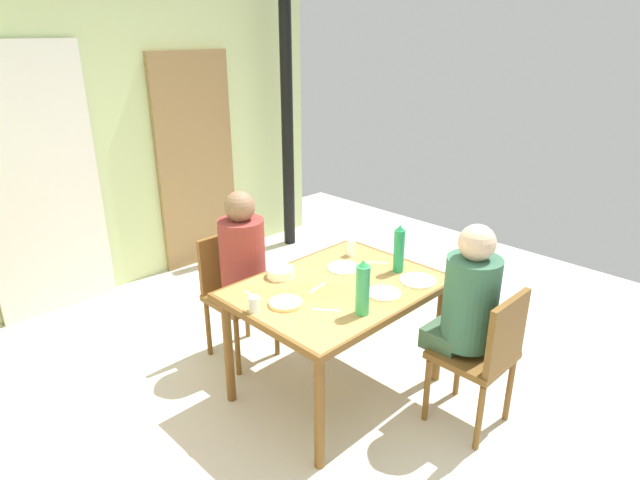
# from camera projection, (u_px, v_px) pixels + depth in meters

# --- Properties ---
(ground_plane) EXTENTS (6.67, 6.67, 0.00)m
(ground_plane) POSITION_uv_depth(u_px,v_px,m) (320.00, 413.00, 3.25)
(ground_plane) COLOR beige
(wall_back) EXTENTS (4.42, 0.10, 2.51)m
(wall_back) POSITION_uv_depth(u_px,v_px,m) (104.00, 147.00, 4.47)
(wall_back) COLOR beige
(wall_back) RESTS_ON ground_plane
(door_wooden) EXTENTS (0.80, 0.05, 2.00)m
(door_wooden) POSITION_uv_depth(u_px,v_px,m) (196.00, 162.00, 5.06)
(door_wooden) COLOR olive
(door_wooden) RESTS_ON ground_plane
(stove_pipe_column) EXTENTS (0.12, 0.12, 2.51)m
(stove_pipe_column) POSITION_uv_depth(u_px,v_px,m) (287.00, 127.00, 5.39)
(stove_pipe_column) COLOR black
(stove_pipe_column) RESTS_ON ground_plane
(curtain_panel) EXTENTS (0.90, 0.03, 2.11)m
(curtain_panel) POSITION_uv_depth(u_px,v_px,m) (40.00, 185.00, 4.10)
(curtain_panel) COLOR white
(curtain_panel) RESTS_ON ground_plane
(dining_table) EXTENTS (1.22, 0.92, 0.74)m
(dining_table) POSITION_uv_depth(u_px,v_px,m) (338.00, 297.00, 3.23)
(dining_table) COLOR brown
(dining_table) RESTS_ON ground_plane
(chair_near_diner) EXTENTS (0.40, 0.40, 0.87)m
(chair_near_diner) POSITION_uv_depth(u_px,v_px,m) (485.00, 353.00, 2.97)
(chair_near_diner) COLOR brown
(chair_near_diner) RESTS_ON ground_plane
(chair_far_diner) EXTENTS (0.40, 0.40, 0.87)m
(chair_far_diner) POSITION_uv_depth(u_px,v_px,m) (234.00, 288.00, 3.71)
(chair_far_diner) COLOR brown
(chair_far_diner) RESTS_ON ground_plane
(person_near_diner) EXTENTS (0.30, 0.37, 0.77)m
(person_near_diner) POSITION_uv_depth(u_px,v_px,m) (468.00, 299.00, 2.96)
(person_near_diner) COLOR #3F6245
(person_near_diner) RESTS_ON ground_plane
(person_far_diner) EXTENTS (0.30, 0.37, 0.77)m
(person_far_diner) POSITION_uv_depth(u_px,v_px,m) (244.00, 256.00, 3.51)
(person_far_diner) COLOR maroon
(person_far_diner) RESTS_ON ground_plane
(water_bottle_green_near) EXTENTS (0.07, 0.07, 0.31)m
(water_bottle_green_near) POSITION_uv_depth(u_px,v_px,m) (399.00, 250.00, 3.33)
(water_bottle_green_near) COLOR #1D834C
(water_bottle_green_near) RESTS_ON dining_table
(water_bottle_green_far) EXTENTS (0.08, 0.08, 0.31)m
(water_bottle_green_far) POSITION_uv_depth(u_px,v_px,m) (363.00, 289.00, 2.83)
(water_bottle_green_far) COLOR #339F5B
(water_bottle_green_far) RESTS_ON dining_table
(serving_bowl_center) EXTENTS (0.17, 0.17, 0.05)m
(serving_bowl_center) POSITION_uv_depth(u_px,v_px,m) (281.00, 272.00, 3.31)
(serving_bowl_center) COLOR silver
(serving_bowl_center) RESTS_ON dining_table
(dinner_plate_near_left) EXTENTS (0.21, 0.21, 0.01)m
(dinner_plate_near_left) POSITION_uv_depth(u_px,v_px,m) (344.00, 268.00, 3.42)
(dinner_plate_near_left) COLOR white
(dinner_plate_near_left) RESTS_ON dining_table
(dinner_plate_near_right) EXTENTS (0.19, 0.19, 0.01)m
(dinner_plate_near_right) POSITION_uv_depth(u_px,v_px,m) (384.00, 293.00, 3.09)
(dinner_plate_near_right) COLOR white
(dinner_plate_near_right) RESTS_ON dining_table
(dinner_plate_far_center) EXTENTS (0.22, 0.22, 0.01)m
(dinner_plate_far_center) POSITION_uv_depth(u_px,v_px,m) (418.00, 280.00, 3.25)
(dinner_plate_far_center) COLOR white
(dinner_plate_far_center) RESTS_ON dining_table
(drinking_glass_by_near_diner) EXTENTS (0.06, 0.06, 0.11)m
(drinking_glass_by_near_diner) POSITION_uv_depth(u_px,v_px,m) (351.00, 248.00, 3.61)
(drinking_glass_by_near_diner) COLOR silver
(drinking_glass_by_near_diner) RESTS_ON dining_table
(drinking_glass_by_far_diner) EXTENTS (0.06, 0.06, 0.09)m
(drinking_glass_by_far_diner) POSITION_uv_depth(u_px,v_px,m) (254.00, 304.00, 2.90)
(drinking_glass_by_far_diner) COLOR silver
(drinking_glass_by_far_diner) RESTS_ON dining_table
(bread_plate_sliced) EXTENTS (0.19, 0.19, 0.02)m
(bread_plate_sliced) POSITION_uv_depth(u_px,v_px,m) (286.00, 303.00, 2.97)
(bread_plate_sliced) COLOR #DBB77A
(bread_plate_sliced) RESTS_ON dining_table
(cutlery_knife_near) EXTENTS (0.10, 0.13, 0.00)m
(cutlery_knife_near) POSITION_uv_depth(u_px,v_px,m) (326.00, 310.00, 2.92)
(cutlery_knife_near) COLOR silver
(cutlery_knife_near) RESTS_ON dining_table
(cutlery_fork_near) EXTENTS (0.02, 0.15, 0.00)m
(cutlery_fork_near) POSITION_uv_depth(u_px,v_px,m) (253.00, 295.00, 3.08)
(cutlery_fork_near) COLOR silver
(cutlery_fork_near) RESTS_ON dining_table
(cutlery_knife_far) EXTENTS (0.15, 0.05, 0.00)m
(cutlery_knife_far) POSITION_uv_depth(u_px,v_px,m) (317.00, 288.00, 3.17)
(cutlery_knife_far) COLOR silver
(cutlery_knife_far) RESTS_ON dining_table
(cutlery_fork_far) EXTENTS (0.10, 0.13, 0.00)m
(cutlery_fork_far) POSITION_uv_depth(u_px,v_px,m) (376.00, 263.00, 3.51)
(cutlery_fork_far) COLOR silver
(cutlery_fork_far) RESTS_ON dining_table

